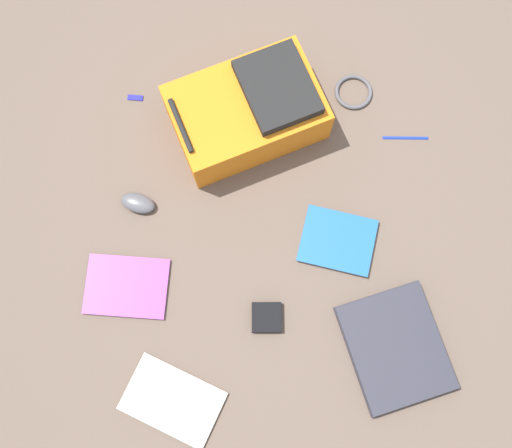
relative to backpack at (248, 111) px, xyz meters
name	(u,v)px	position (x,y,z in m)	size (l,w,h in m)	color
ground_plane	(267,218)	(-0.33, -0.02, -0.09)	(3.93, 3.93, 0.00)	brown
backpack	(248,111)	(0.00, 0.00, 0.00)	(0.41, 0.51, 0.19)	orange
laptop	(396,347)	(-0.77, -0.34, -0.07)	(0.38, 0.33, 0.03)	#24242C
book_manual	(337,241)	(-0.43, -0.22, -0.08)	(0.25, 0.27, 0.02)	silver
book_blue	(127,286)	(-0.49, 0.43, -0.08)	(0.23, 0.28, 0.01)	silver
book_comic	(173,401)	(-0.84, 0.32, -0.08)	(0.29, 0.32, 0.01)	silver
computer_mouse	(138,203)	(-0.23, 0.37, -0.07)	(0.06, 0.11, 0.03)	#4C4C51
cable_coil	(354,92)	(0.06, -0.35, -0.08)	(0.12, 0.12, 0.01)	#4C4C51
pen_black	(406,138)	(-0.12, -0.50, -0.08)	(0.01, 0.01, 0.15)	#1933B2
earbud_pouch	(267,317)	(-0.63, 0.02, -0.08)	(0.09, 0.09, 0.02)	black
usb_stick	(135,97)	(0.13, 0.36, -0.08)	(0.02, 0.05, 0.01)	#191999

